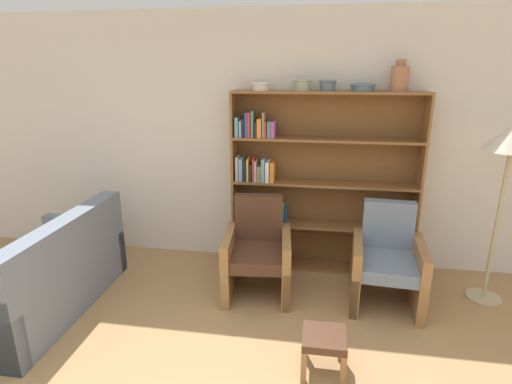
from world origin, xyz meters
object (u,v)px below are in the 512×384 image
at_px(bookshelf, 305,187).
at_px(bowl_cream, 328,85).
at_px(couch, 43,278).
at_px(floor_lamp, 512,146).
at_px(armchair_leather, 257,253).
at_px(bowl_olive, 363,87).
at_px(bowl_brass, 302,84).
at_px(vase_tall, 400,78).
at_px(armchair_cushioned, 387,262).
at_px(bowl_terracotta, 261,86).
at_px(footstool, 324,342).

bearing_deg(bookshelf, bowl_cream, -5.75).
height_order(couch, floor_lamp, floor_lamp).
bearing_deg(couch, armchair_leather, -72.19).
xyz_separation_m(bowl_olive, couch, (-2.84, -1.24, -1.66)).
bearing_deg(bowl_brass, vase_tall, 0.00).
xyz_separation_m(armchair_leather, armchair_cushioned, (1.23, 0.00, 0.00)).
relative_size(bookshelf, bowl_terracotta, 10.86).
relative_size(armchair_cushioned, footstool, 2.99).
xyz_separation_m(bowl_cream, couch, (-2.49, -1.24, -1.68)).
relative_size(bookshelf, couch, 1.15).
bearing_deg(vase_tall, bowl_cream, -180.00).
bearing_deg(bowl_brass, bowl_terracotta, -180.00).
distance_m(bowl_cream, bowl_olive, 0.34).
distance_m(vase_tall, armchair_leather, 2.18).
distance_m(floor_lamp, footstool, 2.35).
bearing_deg(bookshelf, bowl_terracotta, -177.84).
distance_m(bookshelf, bowl_brass, 1.07).
bearing_deg(floor_lamp, bookshelf, 166.28).
xyz_separation_m(bowl_olive, armchair_cushioned, (0.28, -0.61, -1.57)).
relative_size(bowl_brass, footstool, 0.59).
xyz_separation_m(bowl_brass, bowl_cream, (0.25, -0.00, -0.00)).
relative_size(bowl_olive, couch, 0.14).
height_order(bowl_terracotta, bowl_brass, bowl_brass).
bearing_deg(bookshelf, floor_lamp, -13.72).
bearing_deg(couch, bookshelf, -62.18).
relative_size(bowl_brass, vase_tall, 0.62).
bearing_deg(footstool, bookshelf, 97.68).
height_order(bowl_olive, armchair_cushioned, bowl_olive).
bearing_deg(armchair_cushioned, bowl_terracotta, -20.81).
bearing_deg(footstool, floor_lamp, 38.69).
xyz_separation_m(vase_tall, couch, (-3.17, -1.24, -1.75)).
relative_size(bookshelf, vase_tall, 6.58).
height_order(bowl_olive, armchair_leather, bowl_olive).
height_order(bookshelf, vase_tall, vase_tall).
bearing_deg(bowl_terracotta, bowl_olive, 0.00).
bearing_deg(armchair_leather, bowl_cream, -140.57).
bearing_deg(footstool, bowl_terracotta, 113.30).
height_order(bowl_brass, floor_lamp, bowl_brass).
bearing_deg(armchair_cushioned, bowl_brass, -30.45).
bearing_deg(couch, bowl_terracotta, -56.52).
bearing_deg(bowl_brass, couch, -151.03).
bearing_deg(armchair_cushioned, footstool, 65.36).
distance_m(bowl_olive, armchair_cushioned, 1.71).
bearing_deg(bowl_olive, armchair_cushioned, -64.98).
height_order(bowl_terracotta, footstool, bowl_terracotta).
height_order(bowl_brass, footstool, bowl_brass).
bearing_deg(bowl_cream, floor_lamp, -14.60).
height_order(bookshelf, footstool, bookshelf).
xyz_separation_m(armchair_leather, footstool, (0.65, -1.05, -0.16)).
relative_size(bowl_olive, armchair_cushioned, 0.26).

